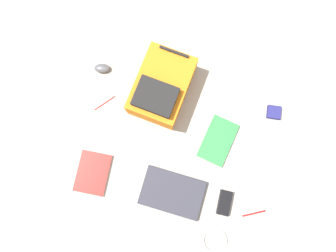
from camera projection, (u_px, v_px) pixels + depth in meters
name	position (u px, v px, depth m)	size (l,w,h in m)	color
ground_plane	(172.00, 134.00, 1.71)	(3.88, 3.88, 0.00)	gray
backpack	(162.00, 87.00, 1.66)	(0.34, 0.45, 0.20)	orange
laptop	(172.00, 193.00, 1.64)	(0.37, 0.25, 0.03)	#24242C
book_manual	(218.00, 141.00, 1.69)	(0.22, 0.30, 0.02)	silver
book_red	(93.00, 173.00, 1.66)	(0.19, 0.25, 0.02)	silver
computer_mouse	(102.00, 68.00, 1.75)	(0.06, 0.10, 0.04)	#4C4C51
cable_coil	(214.00, 241.00, 1.61)	(0.14, 0.14, 0.01)	silver
power_brick	(224.00, 203.00, 1.63)	(0.07, 0.14, 0.04)	black
pen_black	(254.00, 214.00, 1.63)	(0.01, 0.01, 0.14)	red
pen_blue	(105.00, 103.00, 1.74)	(0.01, 0.01, 0.15)	red
earbud_pouch	(274.00, 112.00, 1.72)	(0.08, 0.08, 0.03)	navy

